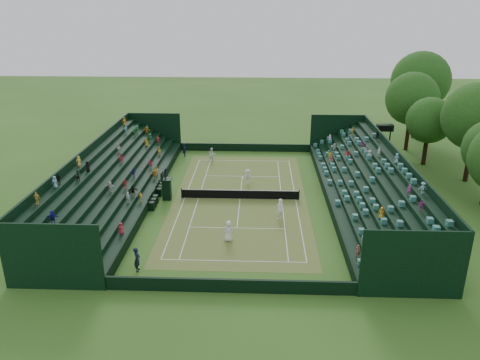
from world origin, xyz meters
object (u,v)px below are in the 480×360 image
at_px(umpire_chair, 166,186).
at_px(player_far_east, 248,176).
at_px(player_near_west, 229,231).
at_px(player_near_east, 280,209).
at_px(player_far_west, 212,155).
at_px(tennis_net, 240,194).

height_order(umpire_chair, player_far_east, umpire_chair).
relative_size(player_near_west, player_far_east, 1.09).
relative_size(player_near_east, player_far_east, 1.19).
distance_m(umpire_chair, player_far_west, 12.40).
bearing_deg(player_near_west, player_far_west, -72.37).
distance_m(tennis_net, umpire_chair, 7.23).
bearing_deg(tennis_net, player_far_west, 108.50).
height_order(tennis_net, player_near_west, player_near_west).
distance_m(player_near_west, player_near_east, 6.12).
height_order(player_near_west, player_near_east, player_near_east).
relative_size(tennis_net, player_far_west, 6.89).
relative_size(player_near_east, player_far_west, 1.15).
bearing_deg(player_near_west, umpire_chair, -43.31).
bearing_deg(umpire_chair, player_near_west, -51.67).
height_order(player_near_east, player_far_east, player_near_east).
bearing_deg(tennis_net, player_far_east, 81.08).
distance_m(tennis_net, player_near_west, 8.75).
distance_m(umpire_chair, player_near_west, 10.67).
xyz_separation_m(tennis_net, player_far_east, (0.66, 4.22, 0.29)).
height_order(umpire_chair, player_far_west, umpire_chair).
xyz_separation_m(tennis_net, player_far_west, (-3.88, 11.58, 0.32)).
bearing_deg(player_near_east, tennis_net, -81.28).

